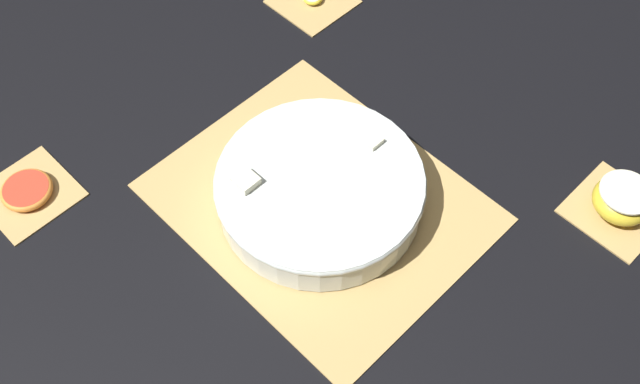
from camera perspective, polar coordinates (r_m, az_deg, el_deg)
ground_plane at (r=1.11m, az=0.00°, el=-0.84°), size 6.00×6.00×0.00m
bamboo_mat_center at (r=1.10m, az=0.00°, el=-0.75°), size 0.45×0.37×0.01m
coaster_mat_near_left at (r=1.18m, az=21.61°, el=-1.30°), size 0.13×0.13×0.01m
coaster_mat_near_right at (r=1.39m, az=-0.55°, el=14.34°), size 0.13×0.13×0.01m
coaster_mat_far_right at (r=1.19m, az=-21.32°, el=-0.11°), size 0.13×0.13×0.01m
fruit_salad_bowl at (r=1.07m, az=-0.03°, el=0.31°), size 0.30×0.30×0.07m
apple_half at (r=1.16m, az=22.02°, el=-0.57°), size 0.08×0.08×0.05m
grapefruit_slice at (r=1.19m, az=-21.45°, el=0.13°), size 0.08×0.08×0.01m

